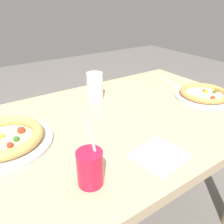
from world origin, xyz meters
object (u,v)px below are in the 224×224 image
at_px(fork, 171,83).
at_px(drink_cup_colored, 90,168).
at_px(pizza_near, 204,94).
at_px(pizza_far, 5,139).
at_px(water_cup_clear, 95,86).

bearing_deg(fork, drink_cup_colored, -151.29).
height_order(pizza_near, fork, pizza_near).
bearing_deg(drink_cup_colored, fork, 28.71).
relative_size(pizza_near, pizza_far, 0.90).
bearing_deg(drink_cup_colored, pizza_far, 115.84).
bearing_deg(fork, pizza_far, -173.62).
bearing_deg(water_cup_clear, pizza_far, -160.98).
height_order(drink_cup_colored, water_cup_clear, drink_cup_colored).
height_order(pizza_near, water_cup_clear, water_cup_clear).
xyz_separation_m(pizza_far, fork, (0.95, 0.11, -0.02)).
distance_m(drink_cup_colored, water_cup_clear, 0.57).
height_order(water_cup_clear, fork, water_cup_clear).
xyz_separation_m(pizza_near, water_cup_clear, (-0.47, 0.29, 0.05)).
xyz_separation_m(pizza_near, fork, (0.02, 0.24, -0.02)).
height_order(pizza_far, drink_cup_colored, drink_cup_colored).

